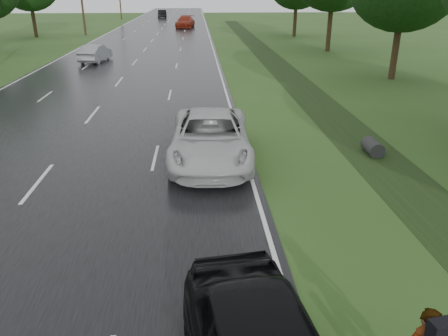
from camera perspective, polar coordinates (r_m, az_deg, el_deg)
name	(u,v)px	position (r m, az deg, el deg)	size (l,w,h in m)	color
road	(150,44)	(50.40, -9.66, 15.71)	(14.00, 180.00, 0.04)	black
edge_stripe_east	(211,43)	(50.17, -1.67, 16.00)	(0.12, 180.00, 0.01)	silver
edge_stripe_west	(87,44)	(51.52, -17.42, 15.20)	(0.12, 180.00, 0.01)	silver
center_line	(150,44)	(50.40, -9.66, 15.74)	(0.12, 180.00, 0.01)	silver
drainage_ditch	(313,98)	(25.04, 11.56, 8.94)	(2.20, 120.00, 0.56)	black
white_pickup	(210,137)	(15.29, -1.78, 4.00)	(2.74, 5.93, 1.65)	silver
silver_sedan	(95,53)	(38.54, -16.46, 14.19)	(1.47, 4.20, 1.38)	gray
far_car_red	(185,22)	(70.46, -5.09, 18.49)	(2.39, 5.89, 1.71)	maroon
far_car_dark	(162,14)	(94.40, -8.13, 19.31)	(1.65, 4.73, 1.56)	black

